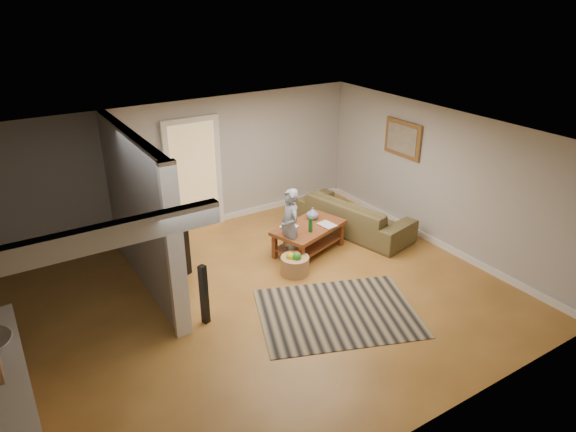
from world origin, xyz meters
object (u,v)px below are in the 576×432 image
(speaker_right, at_px, (185,243))
(tv_console, at_px, (160,242))
(coffee_table, at_px, (309,231))
(toddler, at_px, (175,255))
(child, at_px, (290,262))
(sofa, at_px, (354,231))
(toy_basket, at_px, (295,264))
(speaker_left, at_px, (204,295))

(speaker_right, bearing_deg, tv_console, 154.22)
(coffee_table, relative_size, toddler, 1.74)
(speaker_right, relative_size, child, 0.84)
(speaker_right, height_order, child, speaker_right)
(sofa, height_order, speaker_right, speaker_right)
(sofa, height_order, toy_basket, toy_basket)
(sofa, distance_m, speaker_right, 3.41)
(sofa, relative_size, speaker_left, 2.49)
(toddler, bearing_deg, speaker_left, 105.47)
(toy_basket, bearing_deg, speaker_left, -165.71)
(sofa, height_order, toddler, toddler)
(coffee_table, height_order, child, coffee_table)
(tv_console, height_order, toy_basket, tv_console)
(sofa, distance_m, speaker_left, 3.86)
(tv_console, bearing_deg, speaker_right, -0.58)
(toy_basket, bearing_deg, child, 70.30)
(toy_basket, bearing_deg, speaker_right, 147.77)
(coffee_table, bearing_deg, tv_console, 169.89)
(child, height_order, toddler, child)
(toy_basket, relative_size, child, 0.35)
(sofa, bearing_deg, coffee_table, 87.02)
(sofa, distance_m, coffee_table, 1.29)
(speaker_right, xyz_separation_m, toy_basket, (1.51, -0.95, -0.39))
(coffee_table, xyz_separation_m, speaker_left, (-2.43, -0.98, 0.06))
(tv_console, relative_size, speaker_right, 1.07)
(coffee_table, bearing_deg, child, -162.36)
(tv_console, height_order, toddler, tv_console)
(tv_console, xyz_separation_m, speaker_right, (0.39, -0.02, -0.12))
(sofa, relative_size, toddler, 2.72)
(coffee_table, height_order, tv_console, tv_console)
(sofa, relative_size, coffee_table, 1.56)
(speaker_left, distance_m, toy_basket, 1.88)
(tv_console, relative_size, toddler, 1.44)
(sofa, xyz_separation_m, coffee_table, (-1.21, -0.21, 0.40))
(sofa, xyz_separation_m, speaker_left, (-3.64, -1.19, 0.46))
(speaker_right, bearing_deg, toddler, 64.02)
(child, bearing_deg, speaker_right, -101.88)
(speaker_right, distance_m, child, 1.84)
(speaker_left, xyz_separation_m, toy_basket, (1.80, 0.46, -0.29))
(coffee_table, relative_size, speaker_right, 1.30)
(sofa, height_order, coffee_table, coffee_table)
(sofa, xyz_separation_m, tv_console, (-3.75, 0.24, 0.68))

